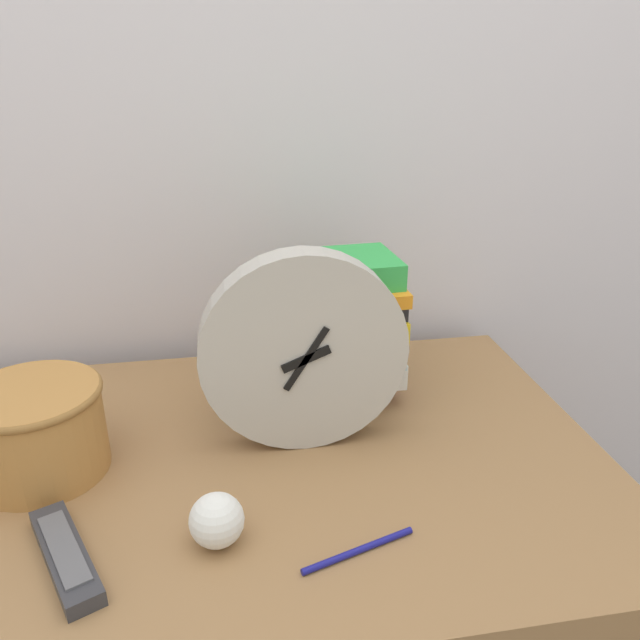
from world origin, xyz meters
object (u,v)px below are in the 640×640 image
pen (359,550)px  desk_clock (304,352)px  book_stack (335,326)px  tv_remote (65,555)px  basket (36,428)px  crumpled_paper_ball (217,520)px

pen → desk_clock: bearing=96.7°
desk_clock → book_stack: bearing=63.2°
desk_clock → tv_remote: 0.38m
basket → tv_remote: (0.06, -0.18, -0.06)m
desk_clock → pen: size_ratio=2.09×
desk_clock → basket: 0.37m
desk_clock → basket: size_ratio=1.58×
basket → book_stack: bearing=19.4°
desk_clock → crumpled_paper_ball: (-0.13, -0.19, -0.11)m
basket → pen: bearing=-30.0°
tv_remote → pen: tv_remote is taller
tv_remote → pen: 0.33m
desk_clock → book_stack: (0.07, 0.15, -0.03)m
book_stack → basket: bearing=-160.6°
desk_clock → tv_remote: bearing=-147.3°
basket → pen: size_ratio=1.32×
desk_clock → crumpled_paper_ball: 0.26m
basket → pen: basket is taller
basket → tv_remote: basket is taller
crumpled_paper_ball → pen: crumpled_paper_ball is taller
book_stack → pen: 0.40m
desk_clock → tv_remote: size_ratio=1.68×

